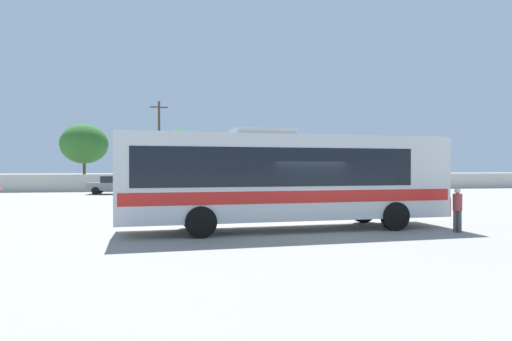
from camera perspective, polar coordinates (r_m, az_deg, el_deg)
The scene contains 11 objects.
ground_plane at distance 26.50m, azimuth 0.04°, elevation -4.58°, with size 300.00×300.00×0.00m, color gray.
perimeter_wall at distance 45.48m, azimuth -4.18°, elevation -1.46°, with size 80.00×0.30×1.63m, color beige.
coach_bus_silver_red at distance 16.85m, azimuth 3.38°, elevation -0.72°, with size 12.34×3.49×3.70m.
attendant_by_bus_door at distance 17.70m, azimuth 23.86°, elevation -4.22°, with size 0.45×0.45×1.57m.
parked_car_leftmost_grey at distance 41.04m, azimuth -17.31°, elevation -1.69°, with size 4.25×2.08×1.55m.
parked_car_second_maroon at distance 40.80m, azimuth -8.36°, elevation -1.76°, with size 4.44×2.01×1.41m.
parked_car_third_dark_blue at distance 41.41m, azimuth 0.28°, elevation -1.68°, with size 4.26×2.16×1.49m.
parked_car_rightmost_white at distance 43.41m, azimuth 8.39°, elevation -1.57°, with size 4.18×2.05×1.53m.
utility_pole_near at distance 47.67m, azimuth -12.02°, elevation 3.29°, with size 1.80×0.38×9.03m.
roadside_tree_left at distance 52.47m, azimuth -20.67°, elevation 3.12°, with size 5.00×5.00×6.94m.
roadside_tree_midleft at distance 47.79m, azimuth -9.32°, elevation 2.73°, with size 4.53×4.53×6.17m.
Camera 1 is at (-4.60, -16.00, 2.31)m, focal length 32.02 mm.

